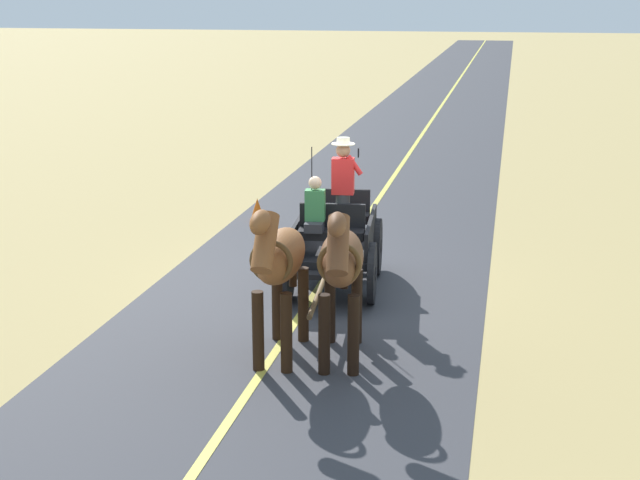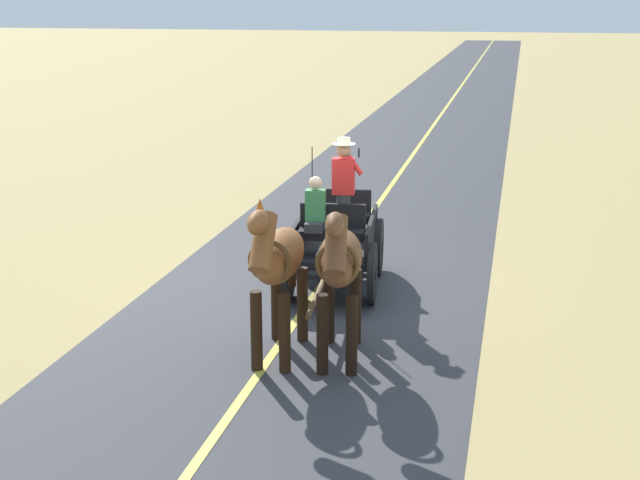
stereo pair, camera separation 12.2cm
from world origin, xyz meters
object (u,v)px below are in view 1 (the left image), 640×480
(horse_near_side, at_px, (341,263))
(horse_off_side, at_px, (279,261))
(traffic_cone, at_px, (257,210))
(horse_drawn_carriage, at_px, (335,239))

(horse_near_side, height_order, horse_off_side, same)
(traffic_cone, bearing_deg, horse_near_side, 113.68)
(horse_off_side, xyz_separation_m, traffic_cone, (2.28, -7.08, -1.07))
(traffic_cone, bearing_deg, horse_off_side, 107.86)
(horse_drawn_carriage, bearing_deg, horse_off_side, 87.37)
(horse_near_side, bearing_deg, horse_off_side, 4.92)
(horse_off_side, distance_m, traffic_cone, 7.51)
(horse_near_side, distance_m, horse_off_side, 0.80)
(horse_near_side, relative_size, traffic_cone, 4.42)
(horse_drawn_carriage, bearing_deg, traffic_cone, -58.97)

